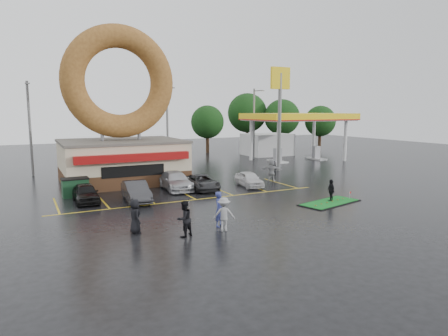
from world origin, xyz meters
name	(u,v)px	position (x,y,z in m)	size (l,w,h in m)	color
ground	(217,210)	(0.00, 0.00, 0.00)	(120.00, 120.00, 0.00)	black
donut_shop	(121,131)	(-3.00, 12.97, 4.46)	(10.20, 8.70, 13.50)	#472B19
gas_station	(284,130)	(20.00, 20.94, 3.70)	(12.30, 13.65, 5.90)	silver
shell_sign	(280,99)	(13.00, 12.00, 7.38)	(2.20, 0.36, 10.60)	slate
streetlight_left	(30,126)	(-10.00, 19.92, 4.78)	(0.40, 2.21, 9.00)	slate
streetlight_mid	(168,124)	(4.00, 20.92, 4.78)	(0.40, 2.21, 9.00)	slate
streetlight_right	(254,122)	(16.00, 21.92, 4.78)	(0.40, 2.21, 9.00)	slate
tree_far_a	(282,117)	(26.00, 30.00, 5.18)	(5.60, 5.60, 8.00)	#332114
tree_far_b	(320,121)	(32.00, 28.00, 4.53)	(4.90, 4.90, 7.00)	#332114
tree_far_c	(247,113)	(22.00, 34.00, 5.84)	(6.30, 6.30, 9.00)	#332114
tree_far_d	(207,122)	(14.00, 32.00, 4.53)	(4.90, 4.90, 7.00)	#332114
car_black	(86,193)	(-7.09, 6.05, 0.65)	(1.53, 3.80, 1.30)	black
car_dgrey	(136,191)	(-3.92, 4.79, 0.70)	(1.48, 4.24, 1.40)	#303032
car_silver	(175,181)	(-0.03, 7.52, 0.70)	(1.97, 4.84, 1.41)	#B3B4B8
car_grey	(202,182)	(1.81, 6.49, 0.60)	(1.99, 4.31, 1.20)	#29292C
car_white	(249,179)	(5.86, 5.94, 0.62)	(1.47, 3.66, 1.25)	silver
person_blue	(219,209)	(-1.44, -3.26, 0.96)	(0.70, 0.46, 1.93)	navy
person_blackjkt	(184,219)	(-3.80, -4.05, 0.92)	(0.89, 0.70, 1.84)	black
person_hoodie	(224,214)	(-1.60, -4.11, 0.90)	(1.16, 0.67, 1.80)	gray
person_bystander	(135,216)	(-5.84, -2.36, 0.89)	(0.87, 0.56, 1.77)	black
person_cameraman	(331,191)	(8.06, -1.43, 0.78)	(0.92, 0.38, 1.56)	black
person_walker_near	(271,170)	(8.91, 7.22, 0.99)	(1.83, 0.58, 1.98)	#969799
person_walker_far	(274,169)	(10.03, 8.51, 0.81)	(0.59, 0.39, 1.61)	black
dumpster	(75,188)	(-7.50, 8.37, 0.65)	(1.80, 1.20, 1.30)	#173E23
putting_green	(330,203)	(7.72, -1.74, 0.04)	(4.94, 3.00, 0.58)	black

